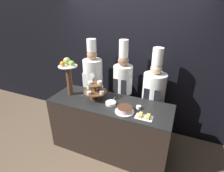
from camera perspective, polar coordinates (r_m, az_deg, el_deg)
The scene contains 12 objects.
ground_plane at distance 3.16m, azimuth -3.45°, elevation -23.46°, with size 14.00×14.00×0.00m, color brown.
wall_back at distance 3.40m, azimuth 5.45°, elevation 8.41°, with size 10.00×0.06×2.80m.
buffet_counter at distance 3.06m, azimuth -0.76°, elevation -13.13°, with size 1.97×0.69×0.95m.
tiered_stand at distance 2.85m, azimuth -5.49°, elevation -1.25°, with size 0.38×0.38×0.31m.
fruit_pedestal at distance 2.98m, azimuth -14.05°, elevation 4.41°, with size 0.31×0.31×0.64m.
cake_round at distance 2.56m, azimuth 4.15°, elevation -7.64°, with size 0.28×0.28×0.08m.
cup_white at distance 2.65m, azimuth 8.68°, elevation -6.94°, with size 0.07×0.07×0.05m.
cake_square_tray at distance 2.48m, azimuth 10.42°, elevation -9.74°, with size 0.24×0.15×0.05m.
serving_bowl_near at distance 2.74m, azimuth -0.41°, elevation -5.60°, with size 0.16×0.16×0.15m.
chef_left at distance 3.44m, azimuth -6.12°, elevation 1.44°, with size 0.37×0.37×1.82m.
chef_center_left at distance 3.21m, azimuth 3.48°, elevation -0.37°, with size 0.34×0.34×1.85m.
chef_center_right at distance 3.11m, azimuth 13.33°, elevation -3.10°, with size 0.39×0.39×1.77m.
Camera 1 is at (0.98, -1.85, 2.37)m, focal length 28.00 mm.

